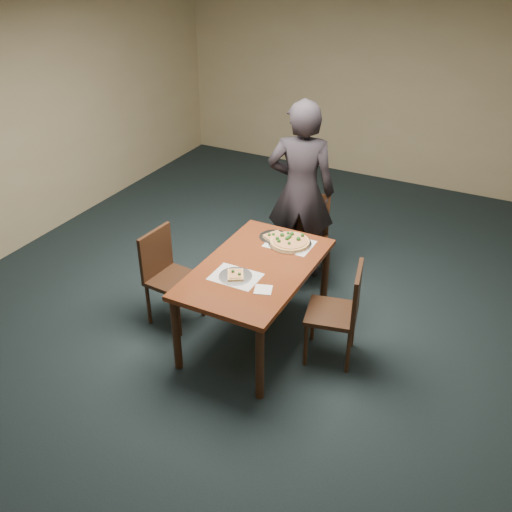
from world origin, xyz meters
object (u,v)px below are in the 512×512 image
at_px(dining_table, 256,275).
at_px(slice_plate_far, 274,236).
at_px(diner, 301,191).
at_px(slice_plate_near, 236,275).
at_px(chair_left, 167,271).
at_px(chair_right, 342,309).
at_px(chair_far, 308,233).
at_px(pizza_pan, 290,242).

distance_m(dining_table, slice_plate_far, 0.55).
distance_m(diner, slice_plate_near, 1.45).
bearing_deg(slice_plate_far, chair_left, -139.90).
height_order(chair_left, chair_right, same).
relative_size(dining_table, slice_plate_far, 5.36).
bearing_deg(slice_plate_far, chair_far, 81.19).
bearing_deg(slice_plate_near, diner, 91.55).
bearing_deg(chair_right, pizza_pan, -134.66).
distance_m(chair_right, pizza_pan, 0.84).
distance_m(chair_far, chair_right, 1.33).
height_order(pizza_pan, slice_plate_near, pizza_pan).
xyz_separation_m(chair_left, pizza_pan, (0.96, 0.62, 0.26)).
distance_m(dining_table, pizza_pan, 0.51).
bearing_deg(chair_right, slice_plate_near, -83.48).
bearing_deg(chair_right, slice_plate_far, -131.12).
height_order(chair_left, pizza_pan, chair_left).
bearing_deg(pizza_pan, chair_far, 97.08).
bearing_deg(slice_plate_far, pizza_pan, -13.03).
distance_m(chair_left, slice_plate_near, 0.84).
height_order(chair_far, chair_left, same).
xyz_separation_m(dining_table, slice_plate_near, (-0.07, -0.23, 0.11)).
distance_m(dining_table, slice_plate_near, 0.26).
relative_size(dining_table, chair_far, 1.65).
height_order(dining_table, slice_plate_far, slice_plate_far).
height_order(slice_plate_near, slice_plate_far, same).
bearing_deg(chair_far, chair_right, -78.09).
xyz_separation_m(diner, slice_plate_far, (0.03, -0.68, -0.18)).
relative_size(chair_far, slice_plate_far, 3.25).
distance_m(dining_table, chair_far, 1.17).
xyz_separation_m(diner, slice_plate_near, (0.04, -1.44, -0.18)).
height_order(chair_left, slice_plate_near, chair_left).
bearing_deg(dining_table, slice_plate_far, 98.99).
bearing_deg(slice_plate_far, slice_plate_near, -89.21).
bearing_deg(pizza_pan, chair_right, -32.03).
height_order(diner, pizza_pan, diner).
relative_size(chair_left, slice_plate_far, 3.25).
height_order(diner, slice_plate_near, diner).
xyz_separation_m(chair_left, slice_plate_far, (0.78, 0.66, 0.25)).
height_order(chair_left, slice_plate_far, chair_left).
bearing_deg(chair_left, slice_plate_far, -45.58).
relative_size(chair_far, slice_plate_near, 3.25).
bearing_deg(chair_far, slice_plate_near, -116.49).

